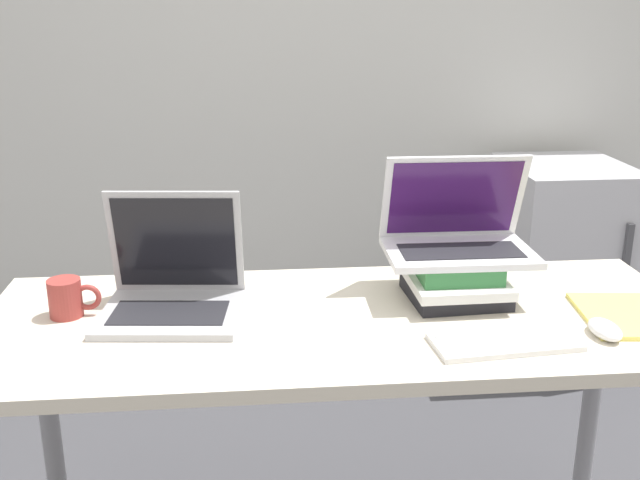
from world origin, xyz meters
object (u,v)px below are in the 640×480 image
(book_stack, at_px, (455,279))
(wireless_keyboard, at_px, (505,342))
(laptop_on_books, at_px, (457,234))
(laptop_left, at_px, (172,289))
(mouse, at_px, (605,329))
(notepad, at_px, (628,315))
(mug, at_px, (67,298))
(mini_fridge, at_px, (558,263))

(book_stack, relative_size, wireless_keyboard, 0.80)
(laptop_on_books, xyz_separation_m, wireless_keyboard, (0.03, -0.30, -0.14))
(book_stack, bearing_deg, laptop_left, -178.36)
(laptop_on_books, bearing_deg, book_stack, -105.12)
(mouse, xyz_separation_m, notepad, (0.09, 0.09, -0.01))
(laptop_left, relative_size, laptop_on_books, 0.95)
(laptop_left, bearing_deg, notepad, -7.35)
(wireless_keyboard, xyz_separation_m, mug, (-0.92, 0.23, 0.04))
(mouse, bearing_deg, notepad, 42.62)
(mug, bearing_deg, book_stack, 1.62)
(laptop_left, distance_m, mini_fridge, 1.92)
(laptop_on_books, distance_m, mini_fridge, 1.46)
(wireless_keyboard, height_order, notepad, wireless_keyboard)
(book_stack, xyz_separation_m, mouse, (0.26, -0.24, -0.03))
(mug, bearing_deg, mouse, -10.45)
(laptop_left, relative_size, mouse, 3.16)
(laptop_left, height_order, mini_fridge, laptop_left)
(book_stack, bearing_deg, mini_fridge, 56.84)
(mouse, distance_m, mug, 1.16)
(laptop_left, relative_size, notepad, 1.25)
(book_stack, height_order, mini_fridge, book_stack)
(laptop_on_books, xyz_separation_m, mini_fridge, (0.76, 1.14, -0.51))
(notepad, distance_m, mug, 1.24)
(wireless_keyboard, bearing_deg, laptop_on_books, 94.78)
(laptop_left, height_order, wireless_keyboard, laptop_left)
(book_stack, distance_m, mini_fridge, 1.48)
(mouse, distance_m, mini_fridge, 1.56)
(notepad, bearing_deg, book_stack, 157.25)
(notepad, bearing_deg, wireless_keyboard, -161.22)
(book_stack, relative_size, mini_fridge, 0.30)
(mouse, relative_size, mini_fridge, 0.13)
(notepad, height_order, mug, mug)
(wireless_keyboard, distance_m, notepad, 0.33)
(laptop_on_books, relative_size, mini_fridge, 0.42)
(mini_fridge, bearing_deg, notepad, -107.55)
(mug, bearing_deg, laptop_left, 1.56)
(laptop_left, height_order, mug, laptop_left)
(book_stack, height_order, notepad, book_stack)
(laptop_on_books, bearing_deg, wireless_keyboard, -85.22)
(laptop_on_books, bearing_deg, mug, -175.47)
(mouse, bearing_deg, mug, 169.55)
(laptop_left, xyz_separation_m, notepad, (1.00, -0.13, -0.05))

